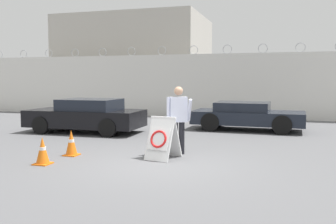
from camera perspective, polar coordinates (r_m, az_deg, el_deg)
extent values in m
plane|color=#5B5B5E|center=(8.84, -1.40, -8.06)|extent=(90.00, 90.00, 0.00)
cube|color=silver|center=(19.51, 8.96, 3.94)|extent=(36.00, 0.30, 3.30)
torus|color=gray|center=(25.64, -24.27, 7.99)|extent=(0.47, 0.03, 0.47)
torus|color=gray|center=(24.52, -21.14, 8.25)|extent=(0.47, 0.03, 0.47)
torus|color=gray|center=(23.49, -17.72, 8.51)|extent=(0.47, 0.03, 0.47)
torus|color=gray|center=(22.54, -13.99, 8.76)|extent=(0.47, 0.03, 0.47)
torus|color=gray|center=(21.69, -9.95, 8.98)|extent=(0.47, 0.03, 0.47)
torus|color=gray|center=(20.96, -5.60, 9.17)|extent=(0.47, 0.03, 0.47)
torus|color=gray|center=(20.35, -0.96, 9.32)|extent=(0.47, 0.03, 0.47)
torus|color=gray|center=(19.89, 3.94, 9.41)|extent=(0.47, 0.03, 0.47)
torus|color=gray|center=(19.57, 9.04, 9.43)|extent=(0.47, 0.03, 0.47)
torus|color=gray|center=(19.40, 14.26, 9.38)|extent=(0.47, 0.03, 0.47)
torus|color=gray|center=(19.39, 19.53, 9.25)|extent=(0.47, 0.03, 0.47)
cube|color=#B2ADA3|center=(26.06, -4.87, 7.33)|extent=(9.29, 6.74, 6.11)
cube|color=white|center=(9.27, -1.30, -4.23)|extent=(0.73, 0.56, 1.03)
cube|color=white|center=(9.62, -0.12, -3.89)|extent=(0.73, 0.56, 1.03)
cube|color=white|center=(9.38, -0.70, -0.86)|extent=(0.70, 0.20, 0.05)
cube|color=white|center=(9.23, -1.42, -4.14)|extent=(0.59, 0.33, 0.53)
torus|color=red|center=(9.22, -1.46, -4.15)|extent=(0.48, 0.30, 0.44)
cylinder|color=black|center=(10.00, 1.09, -4.00)|extent=(0.15, 0.15, 0.87)
cylinder|color=black|center=(10.03, 2.10, -3.97)|extent=(0.15, 0.15, 0.87)
cube|color=silver|center=(9.92, 1.61, 0.39)|extent=(0.50, 0.40, 0.67)
sphere|color=tan|center=(9.89, 1.61, 3.23)|extent=(0.23, 0.23, 0.23)
cylinder|color=silver|center=(9.87, 0.04, 0.45)|extent=(0.09, 0.09, 0.63)
cylinder|color=silver|center=(9.88, 3.29, 0.29)|extent=(0.23, 0.35, 0.61)
cube|color=orange|center=(9.37, -18.52, -7.47)|extent=(0.36, 0.36, 0.03)
cone|color=orange|center=(9.31, -18.57, -5.51)|extent=(0.31, 0.31, 0.62)
cylinder|color=white|center=(9.30, -18.58, -5.32)|extent=(0.15, 0.15, 0.09)
cube|color=orange|center=(10.22, -14.48, -6.34)|extent=(0.35, 0.35, 0.03)
cone|color=orange|center=(10.16, -14.52, -4.47)|extent=(0.30, 0.30, 0.65)
cylinder|color=white|center=(10.15, -14.52, -4.29)|extent=(0.15, 0.15, 0.09)
cylinder|color=black|center=(14.41, -18.80, -1.93)|extent=(0.65, 0.21, 0.64)
cylinder|color=black|center=(15.87, -15.18, -1.22)|extent=(0.65, 0.21, 0.64)
cylinder|color=black|center=(13.08, -9.15, -2.41)|extent=(0.65, 0.21, 0.64)
cylinder|color=black|center=(14.68, -6.24, -1.57)|extent=(0.65, 0.21, 0.64)
cube|color=black|center=(14.43, -12.48, -0.91)|extent=(4.33, 1.94, 0.62)
cube|color=black|center=(14.29, -11.76, 1.13)|extent=(2.09, 1.71, 0.41)
cylinder|color=black|center=(15.76, 17.21, -1.19)|extent=(0.72, 0.23, 0.71)
cylinder|color=black|center=(14.06, 16.98, -1.91)|extent=(0.72, 0.23, 0.71)
cylinder|color=black|center=(16.06, 7.77, -0.90)|extent=(0.72, 0.23, 0.71)
cylinder|color=black|center=(14.40, 6.43, -1.57)|extent=(0.72, 0.23, 0.71)
cube|color=black|center=(15.00, 12.08, -0.83)|extent=(4.32, 1.98, 0.50)
cube|color=black|center=(14.99, 11.30, 0.82)|extent=(2.10, 1.71, 0.35)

